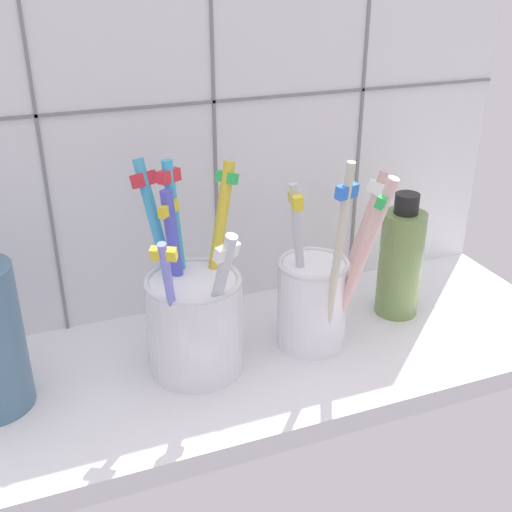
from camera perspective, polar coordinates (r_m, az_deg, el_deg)
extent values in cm
cube|color=silver|center=(60.89, -0.04, -9.50)|extent=(64.00, 22.00, 2.00)
cube|color=white|center=(62.61, -4.11, 13.09)|extent=(64.00, 2.00, 45.00)
cube|color=gray|center=(58.95, -19.06, 10.98)|extent=(0.30, 0.20, 45.00)
cube|color=gray|center=(61.58, -3.79, 12.89)|extent=(0.30, 0.20, 45.00)
cube|color=gray|center=(67.98, 9.55, 13.82)|extent=(0.30, 0.20, 45.00)
cube|color=gray|center=(61.39, -3.82, 13.69)|extent=(64.00, 0.20, 0.30)
cylinder|color=white|center=(56.35, -5.46, -6.22)|extent=(8.35, 8.35, 8.84)
torus|color=silver|center=(54.15, -5.65, -2.24)|extent=(8.43, 8.43, 0.50)
cylinder|color=gold|center=(56.23, -3.73, -0.68)|extent=(5.48, 4.13, 17.81)
cube|color=green|center=(54.83, -2.64, 7.08)|extent=(1.90, 2.18, 1.09)
cylinder|color=#7A7FE5|center=(52.21, -7.40, -5.15)|extent=(2.88, 4.34, 14.41)
cube|color=yellow|center=(47.98, -8.30, 0.19)|extent=(2.16, 1.76, 1.11)
cylinder|color=#3CAEDF|center=(56.29, -6.90, -0.46)|extent=(2.06, 2.92, 18.21)
cube|color=#E5333F|center=(53.92, -7.84, 7.15)|extent=(2.17, 1.72, 1.16)
cylinder|color=#4C51D0|center=(55.63, -7.03, -2.02)|extent=(2.44, 2.47, 16.10)
cube|color=yellow|center=(53.22, -7.87, 4.24)|extent=(2.22, 2.18, 0.99)
cylinder|color=#44AEDC|center=(56.51, -8.12, -0.62)|extent=(3.72, 6.78, 18.09)
cube|color=#E5333F|center=(55.54, -10.05, 6.81)|extent=(2.49, 1.87, 1.33)
cylinder|color=silver|center=(52.73, -3.77, -4.62)|extent=(3.20, 5.30, 14.55)
cube|color=white|center=(49.04, -2.65, 0.38)|extent=(2.44, 1.85, 1.33)
cylinder|color=white|center=(59.98, 5.11, -4.31)|extent=(6.54, 6.54, 8.40)
torus|color=silver|center=(58.00, 5.27, -0.71)|extent=(6.71, 6.71, 0.50)
cylinder|color=beige|center=(54.84, 7.22, -0.80)|extent=(1.45, 2.81, 18.91)
cube|color=blue|center=(51.70, 8.17, 5.79)|extent=(2.13, 1.36, 1.18)
cylinder|color=silver|center=(57.67, 3.94, -0.89)|extent=(2.56, 1.25, 15.96)
cube|color=yellow|center=(54.92, 3.48, 5.15)|extent=(1.42, 2.58, 1.25)
cylinder|color=#CCA49E|center=(59.75, 8.78, -0.14)|extent=(6.23, 1.16, 16.19)
cube|color=white|center=(58.39, 10.93, 5.94)|extent=(1.11, 2.40, 1.27)
cylinder|color=beige|center=(56.38, 9.12, -1.03)|extent=(4.46, 5.24, 17.57)
cube|color=green|center=(53.17, 11.46, 5.00)|extent=(2.43, 2.20, 1.13)
cylinder|color=#708D4D|center=(65.88, 12.83, -0.69)|extent=(4.36, 4.36, 11.05)
cylinder|color=black|center=(63.32, 13.40, 4.61)|extent=(2.40, 2.40, 2.00)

